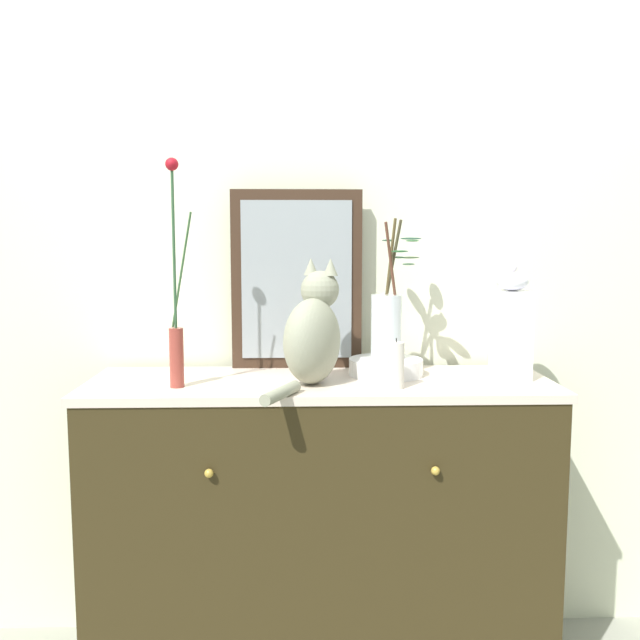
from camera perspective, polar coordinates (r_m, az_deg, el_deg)
The scene contains 9 objects.
wall_back at distance 2.31m, azimuth -0.24°, elevation 5.69°, with size 4.40×0.08×2.60m, color beige.
sideboard at distance 2.19m, azimuth 0.00°, elevation -16.93°, with size 1.38×0.47×0.92m.
mirror_leaning at distance 2.21m, azimuth -1.96°, elevation 3.38°, with size 0.42×0.03×0.57m.
cat_sitting at distance 1.98m, azimuth -0.58°, elevation -1.13°, with size 0.26×0.42×0.36m.
vase_slim_green at distance 1.96m, azimuth -11.91°, elevation -0.20°, with size 0.07×0.04×0.64m.
bowl_porcelain at distance 2.12m, azimuth 5.50°, elevation -3.92°, with size 0.23×0.23×0.05m, color white.
vase_glass_clear at distance 2.10m, azimuth 5.63°, elevation -0.04°, with size 0.17×0.20×0.43m.
jar_lidded_porcelain at distance 2.12m, azimuth 15.61°, elevation -0.56°, with size 0.10×0.10×0.35m.
candle_pillar at distance 1.93m, azimuth 6.35°, elevation -3.77°, with size 0.05×0.05×0.14m.
Camera 1 is at (-0.06, -2.00, 1.34)m, focal length 38.43 mm.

